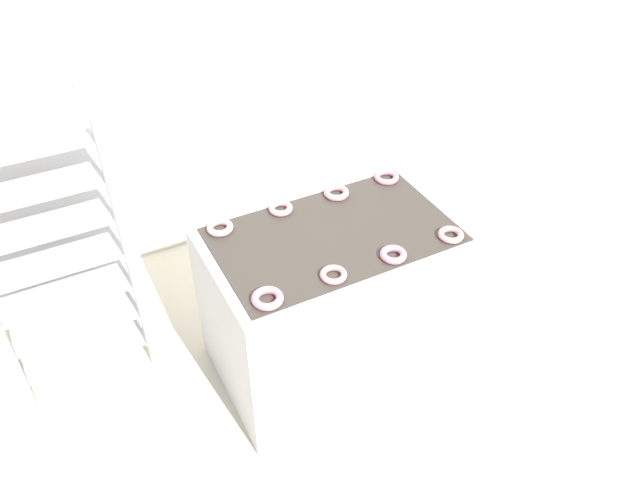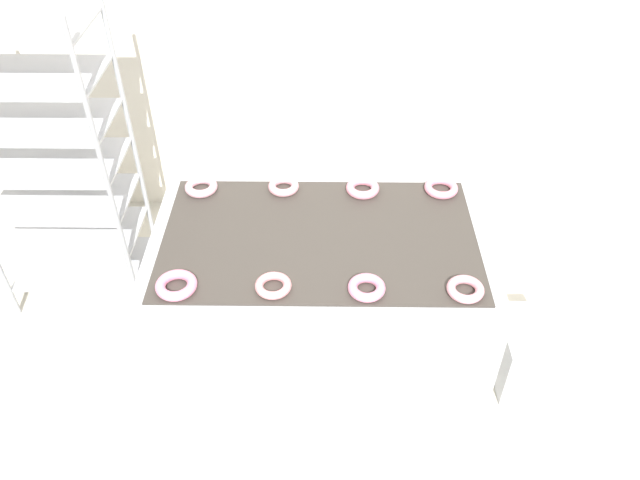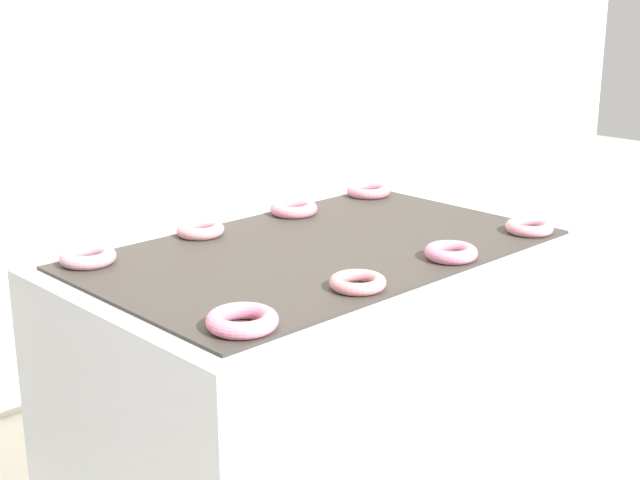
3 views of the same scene
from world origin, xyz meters
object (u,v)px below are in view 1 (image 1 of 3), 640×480
at_px(donut_near_right, 451,235).
at_px(donut_near_left, 267,298).
at_px(baking_rack_cart, 52,252).
at_px(donut_far_midright, 336,193).
at_px(fryer_machine, 333,300).
at_px(donut_far_right, 387,177).
at_px(donut_near_midright, 393,255).
at_px(donut_far_midleft, 281,208).
at_px(donut_near_midleft, 333,275).
at_px(glaze_bin, 462,277).
at_px(donut_far_left, 220,228).

bearing_deg(donut_near_right, donut_near_left, 179.64).
distance_m(baking_rack_cart, donut_near_right, 2.04).
bearing_deg(donut_far_midright, baking_rack_cart, 165.41).
relative_size(donut_near_right, donut_far_midright, 0.93).
height_order(fryer_machine, donut_far_right, donut_far_right).
xyz_separation_m(donut_near_midright, donut_far_midright, (0.01, 0.58, 0.00)).
distance_m(donut_far_midleft, donut_far_midright, 0.33).
bearing_deg(donut_near_midleft, glaze_bin, 17.16).
bearing_deg(donut_far_right, donut_far_midleft, 179.68).
xyz_separation_m(donut_near_right, donut_far_midright, (-0.33, 0.59, 0.00)).
bearing_deg(donut_far_midright, fryer_machine, -120.89).
xyz_separation_m(donut_near_midright, donut_far_right, (0.34, 0.59, -0.00)).
height_order(donut_near_right, donut_far_midleft, donut_far_midleft).
bearing_deg(donut_far_left, donut_near_right, -30.46).
bearing_deg(donut_far_midright, glaze_bin, -14.90).
height_order(glaze_bin, donut_far_right, donut_far_right).
distance_m(donut_far_left, donut_far_midright, 0.67).
relative_size(donut_near_left, donut_near_midleft, 1.14).
distance_m(donut_near_left, donut_near_midright, 0.66).
relative_size(donut_far_left, donut_far_right, 0.97).
bearing_deg(glaze_bin, donut_near_midleft, -162.84).
distance_m(donut_near_right, donut_far_midright, 0.67).
xyz_separation_m(donut_near_left, donut_near_midright, (0.66, -0.00, -0.00)).
height_order(fryer_machine, donut_far_midleft, donut_far_midleft).
xyz_separation_m(donut_near_midleft, donut_far_right, (0.66, 0.58, 0.00)).
xyz_separation_m(donut_near_left, donut_near_midleft, (0.33, 0.00, -0.00)).
bearing_deg(donut_far_midright, donut_far_midleft, 178.24).
distance_m(baking_rack_cart, donut_near_midleft, 1.48).
bearing_deg(donut_near_left, donut_near_right, -0.36).
bearing_deg(glaze_bin, donut_far_left, 171.62).
height_order(fryer_machine, donut_far_midright, donut_far_midright).
relative_size(fryer_machine, donut_far_right, 9.33).
bearing_deg(baking_rack_cart, donut_near_right, -28.40).
xyz_separation_m(glaze_bin, donut_far_right, (-0.50, 0.23, 0.78)).
relative_size(baking_rack_cart, glaze_bin, 4.55).
bearing_deg(donut_near_midright, donut_near_left, 179.67).
bearing_deg(donut_near_midleft, donut_far_midright, 60.02).
relative_size(donut_near_midright, donut_far_left, 0.97).
bearing_deg(donut_far_midleft, glaze_bin, -11.24).
height_order(donut_far_midleft, donut_far_midright, donut_far_midright).
relative_size(donut_near_right, donut_far_right, 0.93).
xyz_separation_m(donut_far_left, donut_far_midleft, (0.34, 0.01, -0.00)).
height_order(fryer_machine, glaze_bin, fryer_machine).
height_order(donut_near_left, donut_near_midleft, donut_near_left).
relative_size(donut_near_left, donut_near_midright, 1.11).
relative_size(donut_near_midright, donut_far_midright, 0.95).
relative_size(glaze_bin, donut_near_right, 2.73).
bearing_deg(fryer_machine, baking_rack_cart, 152.37).
bearing_deg(donut_far_right, donut_far_midright, -178.87).
bearing_deg(donut_far_left, donut_near_left, -89.49).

